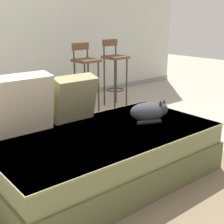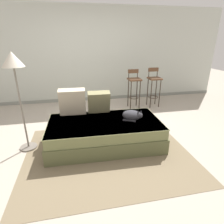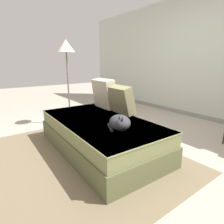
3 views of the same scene
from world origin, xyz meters
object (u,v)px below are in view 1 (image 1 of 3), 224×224
object	(u,v)px
couch	(107,156)
bar_stool_by_doorway	(115,66)
throw_pillow_corner	(23,104)
bar_stool_near_window	(86,70)
cat	(149,112)
throw_pillow_middle	(74,98)

from	to	relation	value
couch	bar_stool_by_doorway	bearing A→B (deg)	46.64
throw_pillow_corner	bar_stool_near_window	size ratio (longest dim) A/B	0.49
bar_stool_near_window	cat	bearing A→B (deg)	-108.70
throw_pillow_middle	bar_stool_by_doorway	distance (m)	2.13
throw_pillow_corner	bar_stool_by_doorway	size ratio (longest dim) A/B	0.47
throw_pillow_middle	bar_stool_near_window	distance (m)	1.72
throw_pillow_corner	couch	bearing A→B (deg)	-39.86
cat	bar_stool_by_doorway	world-z (taller)	bar_stool_by_doorway
throw_pillow_corner	cat	bearing A→B (deg)	-25.05
couch	cat	size ratio (longest dim) A/B	4.98
cat	throw_pillow_corner	bearing A→B (deg)	154.95
throw_pillow_corner	throw_pillow_middle	size ratio (longest dim) A/B	1.14
throw_pillow_corner	cat	xyz separation A→B (m)	(1.00, -0.47, -0.16)
couch	throw_pillow_middle	size ratio (longest dim) A/B	4.59
throw_pillow_middle	bar_stool_near_window	size ratio (longest dim) A/B	0.42
couch	throw_pillow_middle	world-z (taller)	throw_pillow_middle
throw_pillow_middle	bar_stool_by_doorway	world-z (taller)	bar_stool_by_doorway
throw_pillow_corner	throw_pillow_middle	xyz separation A→B (m)	(0.48, -0.02, -0.03)
cat	bar_stool_by_doorway	distance (m)	2.11
couch	cat	xyz separation A→B (m)	(0.48, -0.03, 0.30)
throw_pillow_middle	bar_stool_near_window	xyz separation A→B (m)	(1.11, 1.32, -0.03)
throw_pillow_middle	bar_stool_by_doorway	xyz separation A→B (m)	(1.67, 1.32, -0.03)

